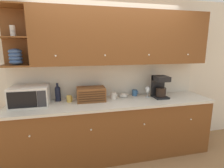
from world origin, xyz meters
TOP-DOWN VIEW (x-y plane):
  - ground_plane at (0.00, 0.00)m, footprint 24.00×24.00m
  - wall_back at (0.00, 0.03)m, footprint 5.61×0.06m
  - counter_unit at (0.00, -0.33)m, footprint 3.23×0.68m
  - backsplash_panel at (0.00, -0.01)m, footprint 3.21×0.01m
  - upper_cabinets at (0.16, -0.18)m, footprint 3.21×0.39m
  - microwave at (-1.24, -0.24)m, footprint 0.53×0.42m
  - wine_bottle at (-0.86, -0.11)m, footprint 0.09×0.09m
  - mug_patterned_third at (-0.68, -0.21)m, footprint 0.09×0.08m
  - bread_box at (-0.34, -0.24)m, footprint 0.44×0.28m
  - mug_blue_second at (0.03, -0.20)m, footprint 0.11×0.09m
  - bowl_stack_on_counter at (0.22, -0.14)m, footprint 0.16×0.16m
  - mug at (0.45, -0.10)m, footprint 0.10×0.09m
  - wine_glass at (0.62, -0.25)m, footprint 0.08×0.08m
  - coffee_maker at (0.82, -0.29)m, footprint 0.22×0.26m

SIDE VIEW (x-z plane):
  - ground_plane at x=0.00m, z-range 0.00..0.00m
  - counter_unit at x=0.00m, z-range 0.00..0.94m
  - bowl_stack_on_counter at x=0.22m, z-range 0.93..1.00m
  - mug_patterned_third at x=-0.68m, z-range 0.93..1.04m
  - mug at x=0.45m, z-range 0.93..1.04m
  - mug_blue_second at x=0.03m, z-range 0.93..1.04m
  - bread_box at x=-0.34m, z-range 0.93..1.16m
  - wine_glass at x=0.62m, z-range 0.97..1.16m
  - wine_bottle at x=-0.86m, z-range 0.92..1.21m
  - microwave at x=-1.24m, z-range 0.93..1.22m
  - coffee_maker at x=0.82m, z-range 0.94..1.31m
  - backsplash_panel at x=0.00m, z-range 0.93..1.51m
  - wall_back at x=0.00m, z-range 0.00..2.60m
  - upper_cabinets at x=0.16m, z-range 1.51..2.34m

